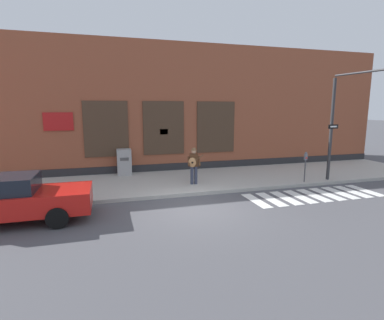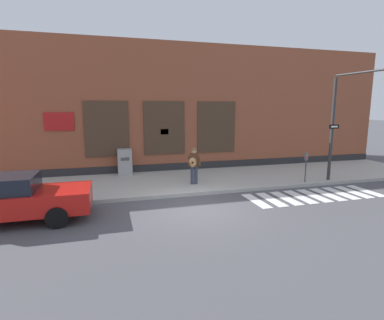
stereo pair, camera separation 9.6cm
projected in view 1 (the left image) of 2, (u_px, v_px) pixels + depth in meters
The scene contains 9 objects.
ground_plane at pixel (198, 209), 10.88m from camera, with size 160.00×160.00×0.00m, color #4C4C51.
sidewalk at pixel (174, 182), 14.60m from camera, with size 28.00×4.76×0.15m.
building_backdrop at pixel (157, 109), 18.15m from camera, with size 28.00×4.06×7.16m.
crosswalk at pixel (314, 195), 12.55m from camera, with size 5.78×1.90×0.01m.
red_car at pixel (13, 199), 9.44m from camera, with size 4.61×2.00×1.53m.
busker at pixel (194, 164), 13.65m from camera, with size 0.72×0.63×1.68m.
traffic_light at pixel (357, 107), 12.96m from camera, with size 0.75×3.44×5.04m.
parking_meter at pixel (305, 162), 14.13m from camera, with size 0.13×0.11×1.44m.
utility_box at pixel (124, 162), 15.69m from camera, with size 0.73×0.65×1.35m.
Camera 1 is at (-3.10, -9.95, 3.59)m, focal length 28.00 mm.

